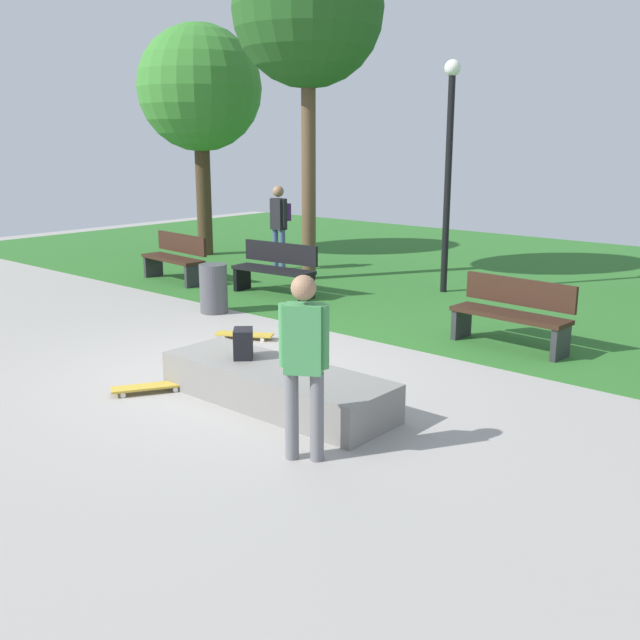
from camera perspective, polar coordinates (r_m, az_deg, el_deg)
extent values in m
plane|color=#9E9993|center=(8.75, -7.32, -4.17)|extent=(28.00, 28.00, 0.00)
cube|color=#2D6B28|center=(15.25, 16.07, 3.25)|extent=(26.60, 11.72, 0.01)
cube|color=gray|center=(7.67, -3.48, -5.14)|extent=(2.68, 0.87, 0.40)
cube|color=black|center=(7.91, -6.04, -1.84)|extent=(0.34, 0.34, 0.32)
cylinder|color=slate|center=(6.33, -2.22, -7.48)|extent=(0.12, 0.12, 0.79)
cylinder|color=slate|center=(6.29, -0.24, -7.61)|extent=(0.12, 0.12, 0.79)
cube|color=#3F8C4C|center=(6.09, -1.27, -1.47)|extent=(0.38, 0.34, 0.59)
cylinder|color=#3F8C4C|center=(6.12, -2.84, -1.19)|extent=(0.09, 0.09, 0.55)
cylinder|color=#3F8C4C|center=(6.06, 0.31, -1.33)|extent=(0.09, 0.09, 0.55)
sphere|color=#9E7556|center=(5.99, -1.29, 2.53)|extent=(0.21, 0.21, 0.21)
cube|color=gold|center=(8.24, -13.28, -5.10)|extent=(0.58, 0.79, 0.02)
cylinder|color=silver|center=(8.16, -15.16, -5.71)|extent=(0.05, 0.06, 0.06)
cylinder|color=silver|center=(8.32, -15.24, -5.35)|extent=(0.05, 0.06, 0.06)
cylinder|color=silver|center=(8.21, -11.25, -5.37)|extent=(0.05, 0.06, 0.06)
cylinder|color=silver|center=(8.36, -11.40, -5.02)|extent=(0.05, 0.06, 0.06)
cube|color=gold|center=(10.18, -5.94, -1.12)|extent=(0.79, 0.57, 0.02)
cylinder|color=silver|center=(10.20, -7.57, -1.38)|extent=(0.06, 0.05, 0.06)
cylinder|color=silver|center=(10.34, -7.30, -1.14)|extent=(0.06, 0.05, 0.06)
cylinder|color=silver|center=(10.04, -4.53, -1.54)|extent=(0.06, 0.05, 0.06)
cylinder|color=silver|center=(10.19, -4.30, -1.30)|extent=(0.06, 0.05, 0.06)
cube|color=#331E14|center=(9.92, 14.62, 0.37)|extent=(1.62, 0.53, 0.06)
cube|color=#331E14|center=(10.05, 15.35, 2.13)|extent=(1.60, 0.15, 0.36)
cube|color=#2D2D33|center=(9.65, 18.32, -1.65)|extent=(0.10, 0.40, 0.45)
cube|color=#2D2D33|center=(10.34, 11.02, -0.16)|extent=(0.10, 0.40, 0.45)
cube|color=black|center=(12.94, -3.70, 3.93)|extent=(1.63, 0.58, 0.06)
cube|color=black|center=(13.07, -3.10, 5.28)|extent=(1.60, 0.20, 0.36)
cube|color=black|center=(12.54, -1.07, 2.58)|extent=(0.12, 0.40, 0.45)
cube|color=black|center=(13.46, -6.11, 3.29)|extent=(0.12, 0.40, 0.45)
cube|color=#331E14|center=(14.42, -11.47, 4.72)|extent=(1.64, 0.60, 0.06)
cube|color=#331E14|center=(14.49, -10.79, 5.92)|extent=(1.60, 0.22, 0.36)
cube|color=#2D2D33|center=(13.84, -9.81, 3.47)|extent=(0.12, 0.40, 0.45)
cube|color=#2D2D33|center=(15.08, -12.92, 4.18)|extent=(0.12, 0.40, 0.45)
cylinder|color=#42301E|center=(17.62, -9.10, 9.88)|extent=(0.35, 0.35, 2.98)
sphere|color=#387F2D|center=(17.61, -9.40, 17.48)|extent=(2.83, 2.83, 2.83)
cylinder|color=brown|center=(14.27, -0.89, 11.51)|extent=(0.27, 0.27, 4.17)
sphere|color=#23561E|center=(14.44, -0.94, 23.19)|extent=(2.80, 2.80, 2.80)
cylinder|color=black|center=(13.20, 9.96, 10.19)|extent=(0.12, 0.12, 3.75)
sphere|color=silver|center=(13.23, 10.34, 18.85)|extent=(0.28, 0.28, 0.28)
cylinder|color=#4C4C51|center=(11.73, -8.33, 2.46)|extent=(0.44, 0.44, 0.78)
cylinder|color=#3F5184|center=(15.35, -2.96, 5.46)|extent=(0.12, 0.12, 0.86)
cylinder|color=#3F5184|center=(15.52, -3.50, 5.54)|extent=(0.12, 0.12, 0.86)
cube|color=black|center=(15.34, -3.27, 8.28)|extent=(0.33, 0.22, 0.64)
cylinder|color=black|center=(15.21, -2.84, 8.33)|extent=(0.09, 0.09, 0.59)
cylinder|color=black|center=(15.47, -3.69, 8.42)|extent=(0.09, 0.09, 0.59)
sphere|color=#9E7556|center=(15.30, -3.29, 10.02)|extent=(0.23, 0.23, 0.23)
cube|color=#4C1E66|center=(15.44, -2.82, 8.44)|extent=(0.27, 0.18, 0.36)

